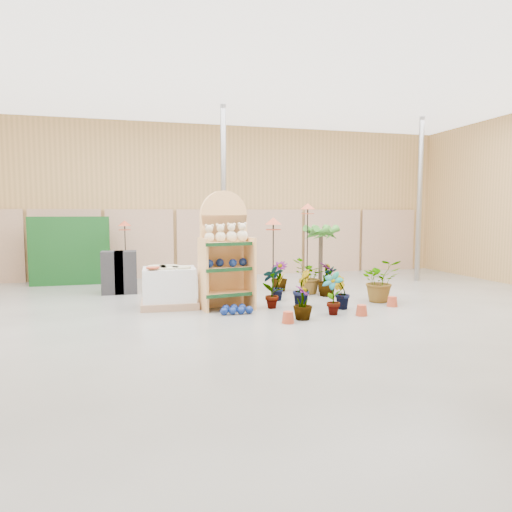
# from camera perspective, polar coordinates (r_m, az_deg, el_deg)

# --- Properties ---
(room) EXTENTS (15.20, 12.10, 4.70)m
(room) POSITION_cam_1_polar(r_m,az_deg,el_deg) (8.79, -0.92, 7.50)
(room) COLOR slate
(room) RESTS_ON ground
(display_shelf) EXTENTS (1.07, 0.78, 2.34)m
(display_shelf) POSITION_cam_1_polar(r_m,az_deg,el_deg) (9.07, -3.89, 0.18)
(display_shelf) COLOR #E1A766
(display_shelf) RESTS_ON ground
(teddy_bears) EXTENTS (0.86, 0.23, 0.37)m
(teddy_bears) POSITION_cam_1_polar(r_m,az_deg,el_deg) (8.94, -3.59, 2.74)
(teddy_bears) COLOR beige
(teddy_bears) RESTS_ON display_shelf
(gazing_balls_shelf) EXTENTS (0.86, 0.29, 0.16)m
(gazing_balls_shelf) POSITION_cam_1_polar(r_m,az_deg,el_deg) (8.96, -3.73, -0.85)
(gazing_balls_shelf) COLOR navy
(gazing_balls_shelf) RESTS_ON display_shelf
(gazing_balls_floor) EXTENTS (0.63, 0.39, 0.15)m
(gazing_balls_floor) POSITION_cam_1_polar(r_m,az_deg,el_deg) (8.67, -2.57, -6.70)
(gazing_balls_floor) COLOR navy
(gazing_balls_floor) RESTS_ON ground
(pallet_stack) EXTENTS (1.16, 0.98, 0.83)m
(pallet_stack) POSITION_cam_1_polar(r_m,az_deg,el_deg) (9.35, -10.78, -3.87)
(pallet_stack) COLOR #9D7960
(pallet_stack) RESTS_ON ground
(charcoal_planters) EXTENTS (0.80, 0.50, 1.00)m
(charcoal_planters) POSITION_cam_1_polar(r_m,az_deg,el_deg) (11.21, -16.71, -1.96)
(charcoal_planters) COLOR black
(charcoal_planters) RESTS_ON ground
(trellis_stock) EXTENTS (2.00, 0.30, 1.80)m
(trellis_stock) POSITION_cam_1_polar(r_m,az_deg,el_deg) (12.97, -22.22, 0.61)
(trellis_stock) COLOR #0F3F15
(trellis_stock) RESTS_ON ground
(offer_sign) EXTENTS (0.50, 0.08, 2.20)m
(offer_sign) POSITION_cam_1_polar(r_m,az_deg,el_deg) (10.83, -3.02, 3.69)
(offer_sign) COLOR gray
(offer_sign) RESTS_ON ground
(bird_table_front) EXTENTS (0.34, 0.34, 1.80)m
(bird_table_front) POSITION_cam_1_polar(r_m,az_deg,el_deg) (9.05, 2.18, 4.01)
(bird_table_front) COLOR black
(bird_table_front) RESTS_ON ground
(bird_table_right) EXTENTS (0.34, 0.34, 2.12)m
(bird_table_right) POSITION_cam_1_polar(r_m,az_deg,el_deg) (10.57, 6.48, 5.78)
(bird_table_right) COLOR black
(bird_table_right) RESTS_ON ground
(bird_table_back) EXTENTS (0.34, 0.34, 1.70)m
(bird_table_back) POSITION_cam_1_polar(r_m,az_deg,el_deg) (12.08, -16.10, 3.70)
(bird_table_back) COLOR black
(bird_table_back) RESTS_ON ground
(palm) EXTENTS (0.70, 0.70, 1.71)m
(palm) POSITION_cam_1_polar(r_m,az_deg,el_deg) (10.99, 8.13, 3.06)
(palm) COLOR #3E3226
(palm) RESTS_ON ground
(potted_plant_0) EXTENTS (0.51, 0.41, 0.86)m
(potted_plant_0) POSITION_cam_1_polar(r_m,az_deg,el_deg) (9.09, 2.07, -3.85)
(potted_plant_0) COLOR #317623
(potted_plant_0) RESTS_ON ground
(potted_plant_1) EXTENTS (0.50, 0.53, 0.76)m
(potted_plant_1) POSITION_cam_1_polar(r_m,az_deg,el_deg) (9.21, 5.70, -4.09)
(potted_plant_1) COLOR #317623
(potted_plant_1) RESTS_ON ground
(potted_plant_3) EXTENTS (0.45, 0.45, 0.78)m
(potted_plant_3) POSITION_cam_1_polar(r_m,az_deg,el_deg) (10.54, 8.86, -2.86)
(potted_plant_3) COLOR #317623
(potted_plant_3) RESTS_ON ground
(potted_plant_4) EXTENTS (0.43, 0.36, 0.70)m
(potted_plant_4) POSITION_cam_1_polar(r_m,az_deg,el_deg) (10.57, 9.22, -3.07)
(potted_plant_4) COLOR #317623
(potted_plant_4) RESTS_ON ground
(potted_plant_5) EXTENTS (0.42, 0.41, 0.59)m
(potted_plant_5) POSITION_cam_1_polar(r_m,az_deg,el_deg) (9.93, 2.80, -3.87)
(potted_plant_5) COLOR #317623
(potted_plant_5) RESTS_ON ground
(potted_plant_6) EXTENTS (0.98, 0.96, 0.82)m
(potted_plant_6) POSITION_cam_1_polar(r_m,az_deg,el_deg) (10.73, 6.65, -2.57)
(potted_plant_6) COLOR #317623
(potted_plant_6) RESTS_ON ground
(potted_plant_7) EXTENTS (0.43, 0.43, 0.61)m
(potted_plant_7) POSITION_cam_1_polar(r_m,az_deg,el_deg) (8.17, 5.86, -5.82)
(potted_plant_7) COLOR #317623
(potted_plant_7) RESTS_ON ground
(potted_plant_8) EXTENTS (0.46, 0.51, 0.81)m
(potted_plant_8) POSITION_cam_1_polar(r_m,az_deg,el_deg) (8.62, 9.57, -4.61)
(potted_plant_8) COLOR #317623
(potted_plant_8) RESTS_ON ground
(potted_plant_9) EXTENTS (0.46, 0.44, 0.66)m
(potted_plant_9) POSITION_cam_1_polar(r_m,az_deg,el_deg) (9.17, 10.53, -4.50)
(potted_plant_9) COLOR #317623
(potted_plant_9) RESTS_ON ground
(potted_plant_10) EXTENTS (0.94, 0.86, 0.92)m
(potted_plant_10) POSITION_cam_1_polar(r_m,az_deg,el_deg) (10.09, 15.26, -2.96)
(potted_plant_10) COLOR #317623
(potted_plant_10) RESTS_ON ground
(potted_plant_11) EXTENTS (0.57, 0.57, 0.72)m
(potted_plant_11) POSITION_cam_1_polar(r_m,az_deg,el_deg) (11.09, 2.93, -2.55)
(potted_plant_11) COLOR #317623
(potted_plant_11) RESTS_ON ground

